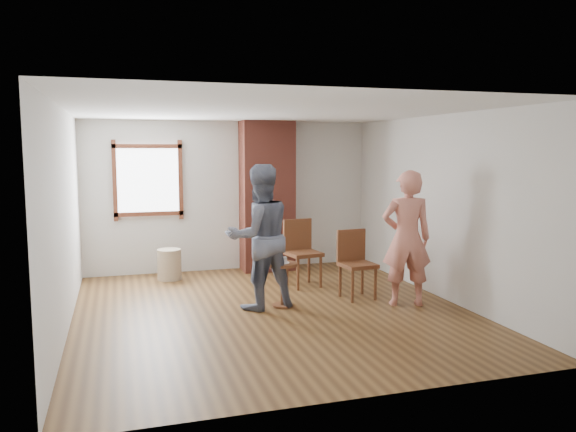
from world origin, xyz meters
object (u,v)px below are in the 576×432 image
Objects in this scene: dining_chair_left at (301,249)px; man at (260,237)px; dining_chair_right at (355,260)px; side_table at (283,277)px; person_pink at (407,238)px; stoneware_crock at (169,264)px.

man is at bearing -140.16° from dining_chair_left.
dining_chair_left is 1.06× the size of dining_chair_right.
dining_chair_right is at bearing 8.84° from side_table.
side_table is at bearing 2.16° from person_pink.
side_table is at bearing -176.65° from dining_chair_right.
person_pink is at bearing 157.22° from man.
stoneware_crock is 0.83× the size of side_table.
dining_chair_left is 1.82m from person_pink.
side_table is at bearing -128.35° from dining_chair_left.
dining_chair_right is (2.45, -1.89, 0.29)m from stoneware_crock.
side_table is at bearing -57.48° from stoneware_crock.
side_table is 1.75m from person_pink.
man is at bearing 172.48° from side_table.
dining_chair_right is 1.50m from man.
dining_chair_left is at bearing -39.75° from person_pink.
dining_chair_left is at bearing 60.20° from side_table.
man is 1.98m from person_pink.
dining_chair_right is 0.53× the size of person_pink.
dining_chair_left reaches higher than stoneware_crock.
dining_chair_right reaches higher than side_table.
stoneware_crock is at bearing 144.45° from dining_chair_left.
side_table is 0.33× the size of person_pink.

